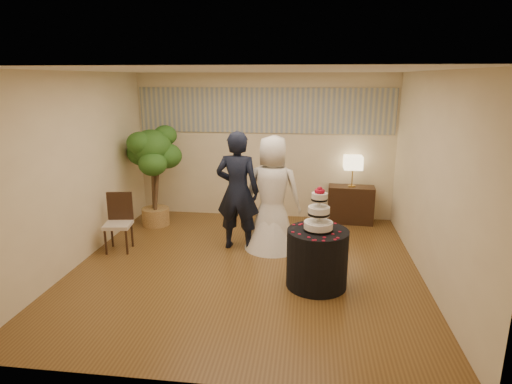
# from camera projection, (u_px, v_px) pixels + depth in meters

# --- Properties ---
(floor) EXTENTS (5.00, 5.00, 0.00)m
(floor) POSITION_uv_depth(u_px,v_px,m) (246.00, 267.00, 6.30)
(floor) COLOR brown
(floor) RESTS_ON ground
(ceiling) EXTENTS (5.00, 5.00, 0.00)m
(ceiling) POSITION_uv_depth(u_px,v_px,m) (245.00, 70.00, 5.57)
(ceiling) COLOR white
(ceiling) RESTS_ON wall_back
(wall_back) EXTENTS (5.00, 0.06, 2.80)m
(wall_back) POSITION_uv_depth(u_px,v_px,m) (264.00, 147.00, 8.33)
(wall_back) COLOR beige
(wall_back) RESTS_ON ground
(wall_front) EXTENTS (5.00, 0.06, 2.80)m
(wall_front) POSITION_uv_depth(u_px,v_px,m) (201.00, 241.00, 3.54)
(wall_front) COLOR beige
(wall_front) RESTS_ON ground
(wall_left) EXTENTS (0.06, 5.00, 2.80)m
(wall_left) POSITION_uv_depth(u_px,v_px,m) (76.00, 170.00, 6.24)
(wall_left) COLOR beige
(wall_left) RESTS_ON ground
(wall_right) EXTENTS (0.06, 5.00, 2.80)m
(wall_right) POSITION_uv_depth(u_px,v_px,m) (433.00, 180.00, 5.64)
(wall_right) COLOR beige
(wall_right) RESTS_ON ground
(mural_border) EXTENTS (4.90, 0.02, 0.85)m
(mural_border) POSITION_uv_depth(u_px,v_px,m) (264.00, 111.00, 8.13)
(mural_border) COLOR #A2A699
(mural_border) RESTS_ON wall_back
(groom) EXTENTS (0.74, 0.52, 1.92)m
(groom) POSITION_uv_depth(u_px,v_px,m) (238.00, 191.00, 6.79)
(groom) COLOR black
(groom) RESTS_ON floor
(bride) EXTENTS (1.03, 1.03, 1.85)m
(bride) POSITION_uv_depth(u_px,v_px,m) (273.00, 193.00, 6.81)
(bride) COLOR white
(bride) RESTS_ON floor
(cake_table) EXTENTS (0.93, 0.93, 0.79)m
(cake_table) POSITION_uv_depth(u_px,v_px,m) (317.00, 258.00, 5.66)
(cake_table) COLOR black
(cake_table) RESTS_ON floor
(wedding_cake) EXTENTS (0.38, 0.38, 0.59)m
(wedding_cake) POSITION_uv_depth(u_px,v_px,m) (319.00, 209.00, 5.48)
(wedding_cake) COLOR white
(wedding_cake) RESTS_ON cake_table
(console) EXTENTS (0.88, 0.43, 0.71)m
(console) POSITION_uv_depth(u_px,v_px,m) (351.00, 204.00, 8.18)
(console) COLOR black
(console) RESTS_ON floor
(table_lamp) EXTENTS (0.34, 0.34, 0.58)m
(table_lamp) POSITION_uv_depth(u_px,v_px,m) (353.00, 171.00, 8.01)
(table_lamp) COLOR #D0B989
(table_lamp) RESTS_ON console
(ficus_tree) EXTENTS (0.92, 0.92, 1.90)m
(ficus_tree) POSITION_uv_depth(u_px,v_px,m) (153.00, 176.00, 7.89)
(ficus_tree) COLOR #2C5D1D
(ficus_tree) RESTS_ON floor
(side_chair) EXTENTS (0.48, 0.50, 0.93)m
(side_chair) POSITION_uv_depth(u_px,v_px,m) (118.00, 223.00, 6.81)
(side_chair) COLOR black
(side_chair) RESTS_ON floor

